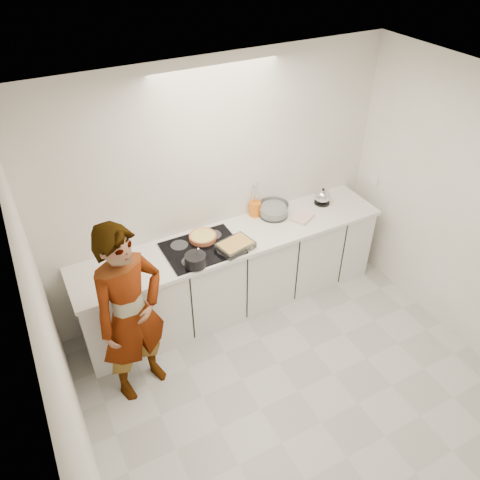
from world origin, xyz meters
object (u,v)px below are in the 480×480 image
mixing_bowl (274,210)px  utensil_crock (255,209)px  tart_dish (203,237)px  saucepan (196,260)px  kettle (322,197)px  hob (202,248)px  baking_dish (235,245)px  cook (131,315)px

mixing_bowl → utensil_crock: bearing=149.6°
tart_dish → saucepan: saucepan is taller
mixing_bowl → kettle: bearing=-4.4°
hob → mixing_bowl: size_ratio=1.87×
saucepan → kettle: bearing=11.6°
tart_dish → utensil_crock: (0.67, 0.15, 0.04)m
tart_dish → saucepan: bearing=-123.4°
tart_dish → baking_dish: (0.21, -0.28, 0.01)m
baking_dish → kettle: size_ratio=1.86×
kettle → hob: bearing=-174.9°
saucepan → kettle: 1.69m
baking_dish → utensil_crock: bearing=43.6°
hob → mixing_bowl: (0.91, 0.18, 0.06)m
hob → cook: 1.00m
tart_dish → mixing_bowl: mixing_bowl is taller
hob → utensil_crock: utensil_crock is taller
kettle → baking_dish: bearing=-166.7°
hob → tart_dish: size_ratio=2.01×
saucepan → mixing_bowl: (1.06, 0.39, -0.00)m
hob → cook: size_ratio=0.41×
hob → kettle: kettle is taller
hob → tart_dish: tart_dish is taller
saucepan → cook: 0.77m
saucepan → cook: (-0.71, -0.29, -0.10)m
hob → mixing_bowl: 0.92m
mixing_bowl → cook: cook is taller
hob → baking_dish: baking_dish is taller
tart_dish → kettle: kettle is taller
baking_dish → kettle: kettle is taller
hob → saucepan: size_ratio=3.59×
tart_dish → baking_dish: baking_dish is taller
baking_dish → utensil_crock: (0.46, 0.44, 0.03)m
tart_dish → baking_dish: size_ratio=0.96×
saucepan → cook: size_ratio=0.11×
baking_dish → kettle: 1.26m
tart_dish → mixing_bowl: size_ratio=0.93×
mixing_bowl → cook: 1.90m
hob → kettle: bearing=5.1°
tart_dish → kettle: (1.43, 0.01, 0.04)m
tart_dish → cook: (-0.93, -0.63, -0.07)m
tart_dish → cook: bearing=-145.9°
saucepan → baking_dish: (0.43, 0.05, -0.02)m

